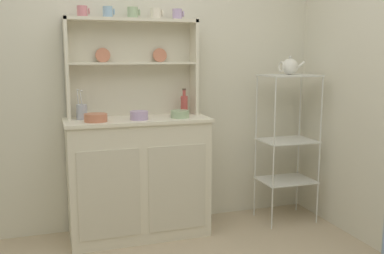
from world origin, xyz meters
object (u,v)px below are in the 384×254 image
hutch_shelf_unit (132,60)px  jam_bottle (184,104)px  hutch_cabinet (138,176)px  bakers_rack (288,132)px  cup_rose_0 (82,11)px  porcelain_teapot (290,67)px  bowl_mixing_large (96,118)px  utensil_jar (82,111)px

hutch_shelf_unit → jam_bottle: hutch_shelf_unit is taller
hutch_cabinet → bakers_rack: bearing=-3.2°
hutch_shelf_unit → bakers_rack: (1.24, -0.23, -0.59)m
jam_bottle → bakers_rack: bearing=-10.5°
cup_rose_0 → porcelain_teapot: (1.60, -0.19, -0.40)m
cup_rose_0 → jam_bottle: (0.75, -0.04, -0.69)m
hutch_shelf_unit → jam_bottle: (0.40, -0.08, -0.35)m
hutch_shelf_unit → bowl_mixing_large: 0.56m
cup_rose_0 → jam_bottle: 1.03m
porcelain_teapot → bakers_rack: bearing=0.0°
hutch_shelf_unit → cup_rose_0: 0.50m
bowl_mixing_large → porcelain_teapot: porcelain_teapot is taller
jam_bottle → porcelain_teapot: size_ratio=0.93×
bakers_rack → porcelain_teapot: 0.54m
utensil_jar → bakers_rack: bearing=-5.2°
bakers_rack → bowl_mixing_large: size_ratio=7.51×
hutch_shelf_unit → porcelain_teapot: (1.24, -0.23, -0.05)m
utensil_jar → porcelain_teapot: 1.67m
hutch_shelf_unit → cup_rose_0: cup_rose_0 is taller
porcelain_teapot → bowl_mixing_large: bearing=-179.9°
bowl_mixing_large → jam_bottle: 0.73m
bakers_rack → bowl_mixing_large: bearing=-179.9°
cup_rose_0 → hutch_shelf_unit: bearing=6.7°
hutch_cabinet → jam_bottle: bearing=12.3°
bowl_mixing_large → porcelain_teapot: 1.59m
utensil_jar → porcelain_teapot: size_ratio=1.01×
bakers_rack → hutch_shelf_unit: bearing=169.3°
hutch_shelf_unit → utensil_jar: 0.55m
hutch_shelf_unit → cup_rose_0: (-0.36, -0.04, 0.35)m
bowl_mixing_large → porcelain_teapot: (1.55, 0.00, 0.35)m
cup_rose_0 → bowl_mixing_large: size_ratio=0.54×
jam_bottle → porcelain_teapot: bearing=-10.5°
cup_rose_0 → utensil_jar: cup_rose_0 is taller
bakers_rack → utensil_jar: size_ratio=5.49×
hutch_cabinet → bowl_mixing_large: bowl_mixing_large is taller
cup_rose_0 → utensil_jar: bearing=-129.5°
porcelain_teapot → hutch_cabinet: bearing=176.8°
bowl_mixing_large → porcelain_teapot: size_ratio=0.74×
bowl_mixing_large → jam_bottle: size_ratio=0.79×
jam_bottle → bowl_mixing_large: bearing=-167.3°
hutch_shelf_unit → bowl_mixing_large: size_ratio=6.12×
hutch_cabinet → bakers_rack: bakers_rack is taller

